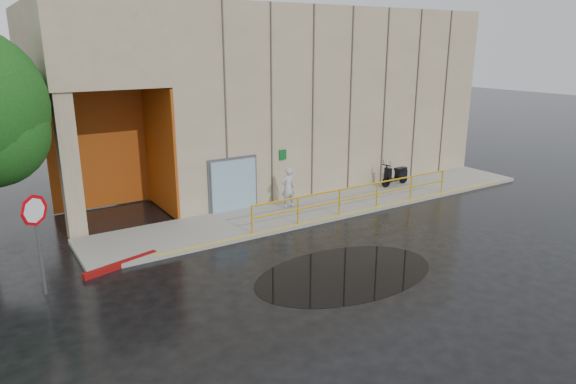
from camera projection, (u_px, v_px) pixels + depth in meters
name	position (u px, v px, depth m)	size (l,w,h in m)	color
ground	(317.00, 266.00, 15.50)	(120.00, 120.00, 0.00)	black
sidewalk	(332.00, 205.00, 21.19)	(20.00, 3.00, 0.15)	gray
building	(274.00, 91.00, 25.87)	(20.00, 10.17, 8.00)	gray
guardrail	(359.00, 198.00, 20.06)	(9.56, 0.06, 1.03)	#DA9C0B
person	(288.00, 188.00, 20.39)	(0.60, 0.39, 1.64)	#ADADB2
scooter	(396.00, 170.00, 23.66)	(1.67, 0.64, 1.27)	black
stop_sign	(36.00, 223.00, 13.20)	(0.70, 0.53, 2.80)	#5B5A5F
red_curb	(121.00, 264.00, 15.41)	(2.40, 0.18, 0.18)	maroon
puddle	(345.00, 273.00, 15.02)	(5.73, 3.53, 0.01)	black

